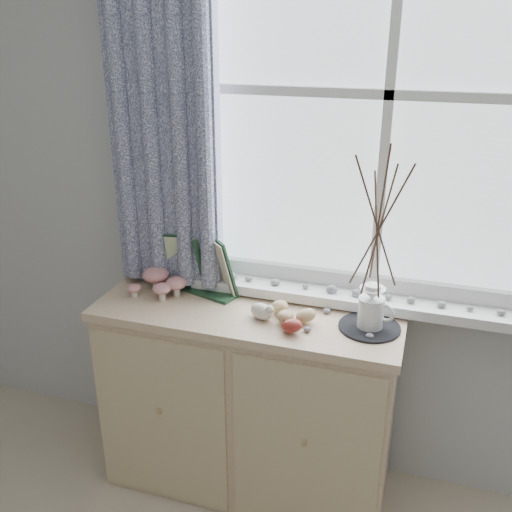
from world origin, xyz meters
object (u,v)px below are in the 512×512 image
at_px(sideboard, 248,400).
at_px(twig_pitcher, 379,223).
at_px(toadstool_cluster, 160,281).
at_px(botanical_book, 199,266).

xyz_separation_m(sideboard, twig_pitcher, (0.47, 0.00, 0.83)).
bearing_deg(toadstool_cluster, botanical_book, 16.54).
bearing_deg(twig_pitcher, botanical_book, -161.83).
relative_size(toadstool_cluster, twig_pitcher, 0.33).
distance_m(sideboard, botanical_book, 0.60).
bearing_deg(toadstool_cluster, sideboard, -3.84).
bearing_deg(twig_pitcher, sideboard, -155.92).
height_order(sideboard, botanical_book, botanical_book).
distance_m(sideboard, twig_pitcher, 0.95).
bearing_deg(botanical_book, sideboard, -0.68).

